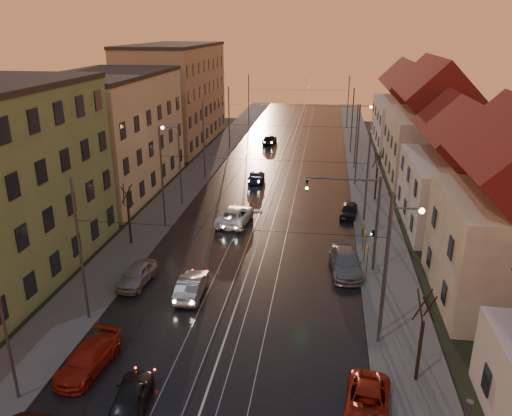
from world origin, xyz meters
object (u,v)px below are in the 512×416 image
at_px(driving_car_0, 131,396).
at_px(parked_left_2, 88,359).
at_px(driving_car_4, 270,139).
at_px(street_lamp_3, 359,130).
at_px(parked_left_3, 137,275).
at_px(parked_right_1, 346,263).
at_px(driving_car_3, 256,176).
at_px(parked_right_0, 367,404).
at_px(driving_car_1, 192,285).
at_px(parked_right_2, 349,210).
at_px(street_lamp_1, 393,258).
at_px(street_lamp_2, 176,157).
at_px(driving_car_2, 235,215).
at_px(traffic_light_mast, 363,211).

xyz_separation_m(driving_car_0, parked_left_2, (-3.26, 2.36, -0.01)).
bearing_deg(driving_car_4, parked_left_2, 92.75).
bearing_deg(street_lamp_3, parked_left_3, -116.99).
relative_size(street_lamp_3, parked_right_1, 1.53).
xyz_separation_m(driving_car_0, parked_right_1, (10.23, 15.31, 0.10)).
height_order(driving_car_3, parked_right_0, driving_car_3).
distance_m(driving_car_1, parked_right_2, 19.47).
bearing_deg(driving_car_3, parked_right_1, 111.32).
height_order(street_lamp_1, parked_left_2, street_lamp_1).
distance_m(street_lamp_1, street_lamp_2, 27.05).
height_order(street_lamp_1, driving_car_1, street_lamp_1).
bearing_deg(driving_car_1, parked_right_2, -125.13).
xyz_separation_m(driving_car_2, parked_left_2, (-3.86, -21.22, -0.11)).
bearing_deg(parked_left_2, driving_car_3, 90.76).
bearing_deg(street_lamp_3, street_lamp_2, -138.69).
height_order(driving_car_0, driving_car_4, driving_car_4).
bearing_deg(street_lamp_3, parked_right_1, -94.24).
bearing_deg(driving_car_3, parked_left_2, 80.53).
height_order(street_lamp_1, traffic_light_mast, street_lamp_1).
distance_m(driving_car_2, driving_car_4, 32.55).
height_order(street_lamp_1, driving_car_2, street_lamp_1).
bearing_deg(traffic_light_mast, parked_right_1, -155.80).
height_order(driving_car_0, parked_right_1, parked_right_1).
bearing_deg(parked_left_3, driving_car_1, -8.76).
relative_size(parked_right_0, parked_right_2, 1.23).
xyz_separation_m(driving_car_3, driving_car_4, (-0.76, 19.59, 0.07)).
bearing_deg(driving_car_0, driving_car_4, -97.84).
distance_m(driving_car_1, parked_right_1, 11.23).
distance_m(street_lamp_2, driving_car_2, 8.74).
distance_m(driving_car_3, parked_left_3, 25.47).
xyz_separation_m(driving_car_4, parked_left_2, (-3.21, -53.76, -0.05)).
distance_m(street_lamp_3, parked_right_1, 28.83).
height_order(street_lamp_1, parked_left_3, street_lamp_1).
height_order(traffic_light_mast, parked_right_2, traffic_light_mast).
xyz_separation_m(street_lamp_3, traffic_light_mast, (-1.11, -28.00, -0.29)).
relative_size(driving_car_4, parked_left_3, 1.01).
height_order(traffic_light_mast, driving_car_2, traffic_light_mast).
distance_m(street_lamp_2, driving_car_4, 29.25).
bearing_deg(driving_car_3, parked_right_2, 133.14).
relative_size(street_lamp_1, parked_right_1, 1.53).
distance_m(driving_car_0, parked_left_2, 4.03).
height_order(street_lamp_3, driving_car_4, street_lamp_3).
bearing_deg(traffic_light_mast, driving_car_2, 143.65).
bearing_deg(street_lamp_2, driving_car_1, -70.98).
bearing_deg(driving_car_4, street_lamp_2, 84.56).
bearing_deg(parked_left_2, driving_car_0, -28.53).
height_order(street_lamp_2, parked_right_1, street_lamp_2).
distance_m(parked_right_0, parked_right_1, 14.22).
height_order(driving_car_2, driving_car_4, driving_car_2).
bearing_deg(street_lamp_3, driving_car_1, -110.25).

